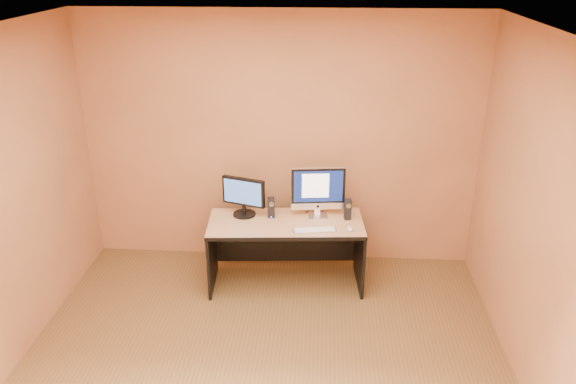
% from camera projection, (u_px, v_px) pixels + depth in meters
% --- Properties ---
extents(floor, '(4.00, 4.00, 0.00)m').
position_uv_depth(floor, '(261.00, 383.00, 4.36)').
color(floor, brown).
rests_on(floor, ground).
extents(walls, '(4.00, 4.00, 2.60)m').
position_uv_depth(walls, '(257.00, 235.00, 3.84)').
color(walls, '#AA6B44').
rests_on(walls, ground).
extents(ceiling, '(4.00, 4.00, 0.00)m').
position_uv_depth(ceiling, '(252.00, 40.00, 3.32)').
color(ceiling, white).
rests_on(ceiling, walls).
extents(desk, '(1.53, 0.76, 0.69)m').
position_uv_depth(desk, '(286.00, 253.00, 5.52)').
color(desk, tan).
rests_on(desk, ground).
extents(imac, '(0.55, 0.26, 0.51)m').
position_uv_depth(imac, '(318.00, 192.00, 5.39)').
color(imac, silver).
rests_on(imac, desk).
extents(second_monitor, '(0.49, 0.35, 0.39)m').
position_uv_depth(second_monitor, '(244.00, 197.00, 5.45)').
color(second_monitor, black).
rests_on(second_monitor, desk).
extents(speaker_left, '(0.07, 0.08, 0.20)m').
position_uv_depth(speaker_left, '(271.00, 208.00, 5.44)').
color(speaker_left, black).
rests_on(speaker_left, desk).
extents(speaker_right, '(0.07, 0.08, 0.20)m').
position_uv_depth(speaker_right, '(348.00, 209.00, 5.41)').
color(speaker_right, black).
rests_on(speaker_right, desk).
extents(keyboard, '(0.41, 0.18, 0.02)m').
position_uv_depth(keyboard, '(315.00, 230.00, 5.21)').
color(keyboard, silver).
rests_on(keyboard, desk).
extents(mouse, '(0.07, 0.10, 0.03)m').
position_uv_depth(mouse, '(350.00, 229.00, 5.22)').
color(mouse, silver).
rests_on(mouse, desk).
extents(cable_a, '(0.11, 0.18, 0.01)m').
position_uv_depth(cable_a, '(320.00, 210.00, 5.62)').
color(cable_a, black).
rests_on(cable_a, desk).
extents(cable_b, '(0.08, 0.15, 0.01)m').
position_uv_depth(cable_b, '(310.00, 210.00, 5.63)').
color(cable_b, black).
rests_on(cable_b, desk).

